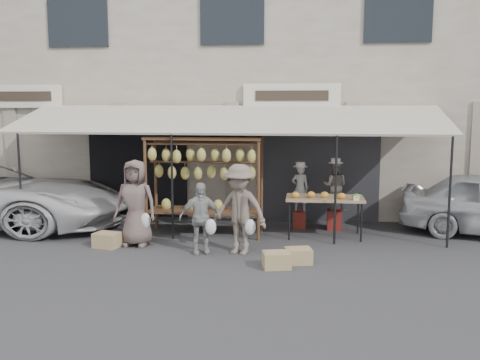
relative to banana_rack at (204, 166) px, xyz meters
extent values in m
plane|color=#2D2D30|center=(0.38, -1.61, -1.57)|extent=(90.00, 90.00, 0.00)
cube|color=#B9AE9D|center=(0.38, 4.89, 1.93)|extent=(24.00, 6.00, 7.00)
cube|color=#232328|center=(2.58, 1.85, -0.32)|extent=(3.00, 0.10, 2.50)
cube|color=black|center=(-2.12, 1.85, -0.32)|extent=(2.60, 0.10, 2.50)
cube|color=silver|center=(1.88, 1.79, 1.58)|extent=(2.40, 0.10, 0.60)
cube|color=silver|center=(-5.12, 1.79, 1.58)|extent=(2.00, 0.10, 0.60)
cube|color=#BCB7A9|center=(0.38, 0.69, 1.03)|extent=(10.00, 2.34, 0.63)
cylinder|color=black|center=(-4.12, -0.46, -0.42)|extent=(0.05, 0.05, 2.30)
cylinder|color=black|center=(-0.62, -0.46, -0.42)|extent=(0.05, 0.05, 2.30)
cylinder|color=black|center=(2.88, -0.46, -0.42)|extent=(0.05, 0.05, 2.30)
cylinder|color=black|center=(5.18, -0.46, -0.42)|extent=(0.05, 0.05, 2.30)
cylinder|color=#412517|center=(-1.25, -0.35, -0.47)|extent=(0.07, 0.07, 2.20)
cylinder|color=#412517|center=(1.25, -0.35, -0.47)|extent=(0.07, 0.07, 2.20)
cylinder|color=#412517|center=(-1.25, 0.45, -0.47)|extent=(0.07, 0.07, 2.20)
cylinder|color=#412517|center=(1.25, 0.45, -0.47)|extent=(0.07, 0.07, 2.20)
cube|color=#412517|center=(0.00, 0.05, 0.63)|extent=(2.60, 0.90, 0.07)
cylinder|color=#412517|center=(0.00, -0.30, 0.51)|extent=(2.50, 0.05, 0.05)
cylinder|color=#412517|center=(0.00, 0.40, 0.51)|extent=(2.50, 0.05, 0.05)
cylinder|color=#412517|center=(0.00, 0.05, 0.08)|extent=(2.50, 0.05, 0.05)
cube|color=#412517|center=(0.00, 0.05, -1.02)|extent=(2.50, 0.80, 0.05)
ellipsoid|color=#C4C057|center=(-1.10, -0.30, 0.28)|extent=(0.20, 0.18, 0.30)
ellipsoid|color=#C4C057|center=(-0.82, -0.15, 0.26)|extent=(0.20, 0.18, 0.30)
ellipsoid|color=#C4C057|center=(-0.55, -0.30, 0.24)|extent=(0.20, 0.18, 0.30)
ellipsoid|color=#C4C057|center=(-0.27, -0.15, 0.28)|extent=(0.20, 0.18, 0.30)
ellipsoid|color=#C4C057|center=(0.00, -0.30, 0.28)|extent=(0.20, 0.18, 0.30)
ellipsoid|color=#C4C057|center=(0.28, -0.15, 0.27)|extent=(0.20, 0.18, 0.30)
ellipsoid|color=#C4C057|center=(0.55, -0.30, 0.27)|extent=(0.20, 0.18, 0.30)
ellipsoid|color=#C4C057|center=(0.83, -0.15, 0.27)|extent=(0.20, 0.18, 0.30)
ellipsoid|color=#C4C057|center=(1.10, -0.30, 0.26)|extent=(0.20, 0.18, 0.30)
ellipsoid|color=#C4C057|center=(-1.05, 0.05, -0.13)|extent=(0.20, 0.18, 0.30)
ellipsoid|color=#C4C057|center=(-0.75, 0.05, -0.16)|extent=(0.20, 0.18, 0.30)
ellipsoid|color=#C4C057|center=(-0.45, 0.05, -0.17)|extent=(0.20, 0.18, 0.30)
ellipsoid|color=#C4C057|center=(-0.15, 0.05, -0.17)|extent=(0.20, 0.18, 0.30)
ellipsoid|color=#C4C057|center=(0.15, 0.05, -0.14)|extent=(0.20, 0.18, 0.30)
ellipsoid|color=#C4C057|center=(0.45, 0.05, -0.17)|extent=(0.20, 0.18, 0.30)
ellipsoid|color=#C4C057|center=(0.75, 0.05, -0.17)|extent=(0.20, 0.18, 0.30)
ellipsoid|color=#C4C057|center=(1.05, 0.05, -0.15)|extent=(0.20, 0.18, 0.30)
cube|color=tan|center=(2.68, 0.15, -0.69)|extent=(1.70, 0.90, 0.05)
cylinder|color=black|center=(1.91, -0.22, -1.14)|extent=(0.04, 0.04, 0.85)
cylinder|color=black|center=(3.45, -0.22, -1.14)|extent=(0.04, 0.04, 0.85)
cylinder|color=black|center=(1.91, 0.52, -1.14)|extent=(0.04, 0.04, 0.85)
cylinder|color=black|center=(3.45, 0.52, -1.14)|extent=(0.04, 0.04, 0.85)
ellipsoid|color=gold|center=(2.04, -0.05, -0.60)|extent=(0.18, 0.14, 0.14)
ellipsoid|color=orange|center=(2.38, 0.04, -0.60)|extent=(0.18, 0.14, 0.14)
ellipsoid|color=gold|center=(2.67, 0.03, -0.60)|extent=(0.18, 0.14, 0.14)
ellipsoid|color=orange|center=(3.03, -0.08, -0.60)|extent=(0.18, 0.14, 0.14)
ellipsoid|color=#598C33|center=(3.34, -0.14, -0.60)|extent=(0.18, 0.14, 0.14)
imported|color=#A1A1A1|center=(2.13, 0.94, -0.61)|extent=(0.41, 0.27, 1.10)
imported|color=slate|center=(2.94, 0.89, -0.53)|extent=(0.63, 0.53, 1.15)
imported|color=#62514D|center=(-1.25, -1.08, -0.67)|extent=(0.91, 0.62, 1.81)
imported|color=#9A9A9A|center=(0.20, -1.50, -0.86)|extent=(0.90, 0.58, 1.42)
imported|color=#6F6156|center=(0.97, -1.43, -0.68)|extent=(1.30, 0.99, 1.78)
cube|color=maroon|center=(2.13, 0.94, -1.36)|extent=(0.35, 0.35, 0.41)
cube|color=maroon|center=(2.94, 0.89, -1.34)|extent=(0.40, 0.40, 0.47)
cube|color=tan|center=(1.76, -2.29, -1.42)|extent=(0.56, 0.47, 0.29)
cube|color=tan|center=(2.14, -1.96, -1.43)|extent=(0.55, 0.46, 0.28)
cube|color=tan|center=(-1.81, -1.30, -1.42)|extent=(0.58, 0.49, 0.30)
camera|label=1|loc=(2.24, -11.65, 1.35)|focal=40.00mm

